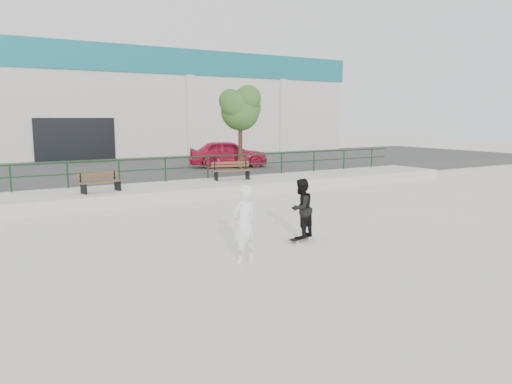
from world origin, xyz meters
TOP-DOWN VIEW (x-y plane):
  - ground at (0.00, 0.00)m, footprint 120.00×120.00m
  - ledge at (0.00, 9.50)m, footprint 30.00×3.00m
  - parking_strip at (0.00, 18.00)m, footprint 60.00×14.00m
  - railing at (-0.00, 10.80)m, footprint 28.00×0.06m
  - commercial_building at (-0.00, 31.99)m, footprint 44.20×16.33m
  - bench_left at (-2.18, 9.16)m, footprint 1.66×0.78m
  - bench_right at (3.72, 9.90)m, footprint 1.80×0.85m
  - tree at (5.87, 12.85)m, footprint 2.43×2.16m
  - red_car at (6.31, 15.05)m, footprint 4.69×3.11m
  - skateboard at (0.96, 0.97)m, footprint 0.80×0.43m
  - standing_skater at (0.96, 0.97)m, footprint 0.92×0.83m
  - seated_skater at (-1.30, 0.02)m, footprint 0.72×0.54m

SIDE VIEW (x-z plane):
  - ground at x=0.00m, z-range 0.00..0.00m
  - skateboard at x=0.96m, z-range 0.03..0.12m
  - ledge at x=0.00m, z-range 0.00..0.50m
  - parking_strip at x=0.00m, z-range 0.00..0.50m
  - bench_left at x=-2.18m, z-range 0.50..1.23m
  - standing_skater at x=0.96m, z-range 0.09..1.66m
  - seated_skater at x=-1.30m, z-range 0.00..1.77m
  - bench_right at x=3.72m, z-range 0.50..1.30m
  - red_car at x=6.31m, z-range 0.50..1.98m
  - railing at x=0.00m, z-range 0.73..1.76m
  - tree at x=5.87m, z-range 1.58..5.90m
  - commercial_building at x=0.00m, z-range 0.58..8.58m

